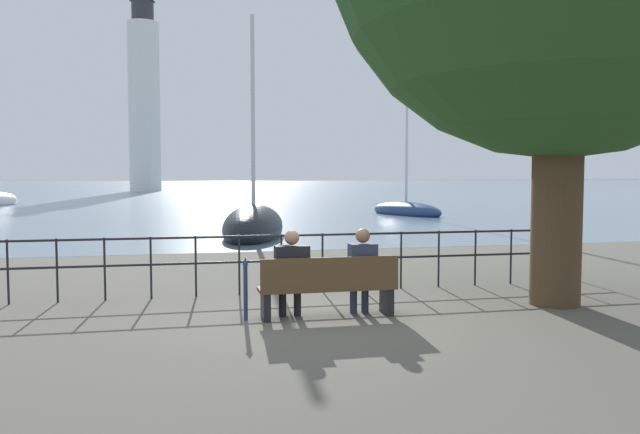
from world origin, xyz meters
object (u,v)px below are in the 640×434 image
(sailboat_3, at_px, (406,208))
(harbor_lighthouse, at_px, (144,96))
(closed_umbrella, at_px, (245,285))
(sailboat_1, at_px, (254,227))
(park_bench, at_px, (328,288))
(seated_person_left, at_px, (292,270))
(seated_person_right, at_px, (362,268))

(sailboat_3, height_order, harbor_lighthouse, harbor_lighthouse)
(closed_umbrella, distance_m, sailboat_1, 12.55)
(closed_umbrella, height_order, harbor_lighthouse, harbor_lighthouse)
(park_bench, relative_size, seated_person_left, 1.57)
(park_bench, distance_m, closed_umbrella, 1.20)
(seated_person_left, xyz_separation_m, closed_umbrella, (-0.66, 0.01, -0.20))
(sailboat_1, bearing_deg, seated_person_right, -76.19)
(closed_umbrella, xyz_separation_m, harbor_lighthouse, (-5.83, 83.73, 12.98))
(seated_person_right, relative_size, closed_umbrella, 1.42)
(park_bench, height_order, seated_person_right, seated_person_right)
(seated_person_right, distance_m, harbor_lighthouse, 85.04)
(park_bench, relative_size, seated_person_right, 1.57)
(sailboat_1, bearing_deg, sailboat_3, 60.90)
(seated_person_left, xyz_separation_m, seated_person_right, (1.06, 0.00, 0.00))
(closed_umbrella, relative_size, sailboat_1, 0.11)
(seated_person_left, relative_size, harbor_lighthouse, 0.04)
(sailboat_3, bearing_deg, sailboat_1, -149.28)
(park_bench, relative_size, closed_umbrella, 2.23)
(seated_person_left, distance_m, sailboat_1, 12.50)
(sailboat_3, distance_m, harbor_lighthouse, 64.45)
(seated_person_left, distance_m, seated_person_right, 1.06)
(sailboat_3, relative_size, harbor_lighthouse, 0.44)
(park_bench, relative_size, harbor_lighthouse, 0.07)
(sailboat_1, xyz_separation_m, sailboat_3, (9.42, 10.45, 0.02))
(seated_person_left, distance_m, closed_umbrella, 0.69)
(seated_person_right, height_order, harbor_lighthouse, harbor_lighthouse)
(park_bench, height_order, seated_person_left, seated_person_left)
(seated_person_right, height_order, sailboat_3, sailboat_3)
(park_bench, height_order, closed_umbrella, closed_umbrella)
(park_bench, height_order, sailboat_3, sailboat_3)
(sailboat_3, bearing_deg, park_bench, -130.25)
(sailboat_1, height_order, sailboat_3, sailboat_3)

